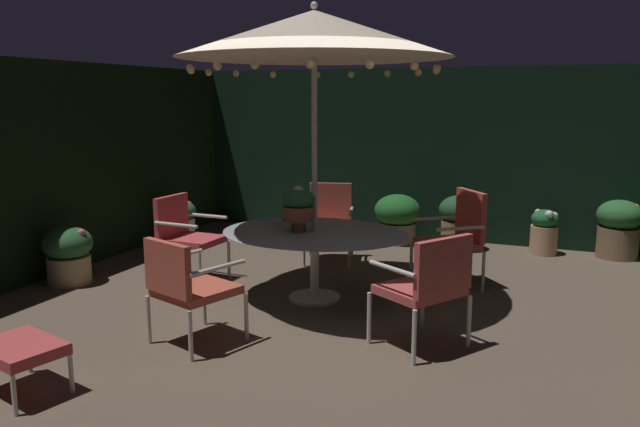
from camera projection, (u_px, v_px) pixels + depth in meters
name	position (u px, v px, depth m)	size (l,w,h in m)	color
ground_plane	(324.00, 309.00, 6.07)	(7.13, 7.40, 0.02)	brown
hedge_backdrop_rear	(414.00, 153.00, 9.09)	(7.13, 0.30, 2.43)	black
hedge_backdrop_left	(46.00, 169.00, 7.10)	(0.30, 7.40, 2.43)	black
patio_dining_table	(315.00, 240.00, 6.23)	(1.90, 1.55, 0.71)	silver
patio_umbrella	(314.00, 35.00, 5.87)	(2.63, 2.63, 2.90)	silver
centerpiece_planter	(298.00, 205.00, 6.15)	(0.33, 0.33, 0.46)	#A46841
patio_chair_north	(329.00, 217.00, 7.80)	(0.71, 0.69, 0.96)	silver
patio_chair_northeast	(185.00, 232.00, 6.89)	(0.63, 0.62, 0.95)	silver
patio_chair_east	(187.00, 283.00, 5.07)	(0.75, 0.77, 0.91)	beige
patio_chair_southeast	(428.00, 282.00, 4.98)	(0.81, 0.84, 0.95)	silver
patio_chair_south	(457.00, 233.00, 6.70)	(0.83, 0.83, 1.04)	silver
ottoman_footrest	(20.00, 350.00, 4.28)	(0.68, 0.57, 0.36)	beige
potted_plant_left_far	(397.00, 217.00, 8.75)	(0.64, 0.64, 0.69)	#887252
potted_plant_back_center	(182.00, 221.00, 8.68)	(0.39, 0.39, 0.61)	beige
potted_plant_back_left	(459.00, 221.00, 8.36)	(0.54, 0.54, 0.73)	olive
potted_plant_front_corner	(329.00, 217.00, 9.16)	(0.39, 0.39, 0.54)	#7A7254
potted_plant_right_near	(544.00, 231.00, 8.11)	(0.34, 0.34, 0.60)	tan
potted_plant_back_right	(68.00, 253.00, 6.82)	(0.53, 0.53, 0.64)	tan
potted_plant_left_near	(619.00, 227.00, 7.93)	(0.56, 0.56, 0.74)	#826448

